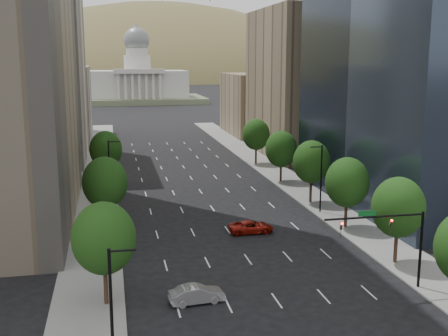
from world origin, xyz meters
TOP-DOWN VIEW (x-y plane):
  - sidewalk_left at (-15.50, 60.00)m, footprint 6.00×200.00m
  - sidewalk_right at (15.50, 60.00)m, footprint 6.00×200.00m
  - midrise_cream_left at (-25.00, 103.00)m, footprint 14.00×30.00m
  - filler_left at (-25.00, 136.00)m, footprint 14.00×26.00m
  - parking_tan_right at (25.00, 100.00)m, footprint 14.00×30.00m
  - filler_right at (25.00, 133.00)m, footprint 14.00×26.00m
  - tree_right_1 at (14.00, 36.00)m, footprint 5.20×5.20m
  - tree_right_2 at (14.00, 48.00)m, footprint 5.20×5.20m
  - tree_right_3 at (14.00, 60.00)m, footprint 5.20×5.20m
  - tree_right_4 at (14.00, 74.00)m, footprint 5.20×5.20m
  - tree_right_5 at (14.00, 90.00)m, footprint 5.20×5.20m
  - tree_left_0 at (-14.00, 32.00)m, footprint 5.20×5.20m
  - tree_left_1 at (-14.00, 52.00)m, footprint 5.20×5.20m
  - tree_left_2 at (-14.00, 78.00)m, footprint 5.20×5.20m
  - streetlight_rn at (13.44, 55.00)m, footprint 1.70×0.20m
  - streetlight_ls at (-13.44, 20.00)m, footprint 1.70×0.20m
  - streetlight_ln at (-13.44, 65.00)m, footprint 1.70×0.20m
  - traffic_signal at (10.53, 30.00)m, footprint 9.12×0.40m
  - capitol at (0.00, 249.71)m, footprint 60.00×40.00m
  - foothills at (34.67, 599.39)m, footprint 720.00×413.00m
  - car_silver at (-6.64, 30.93)m, footprint 4.78×2.13m
  - car_red_far at (2.46, 48.43)m, footprint 5.25×2.47m

SIDE VIEW (x-z plane):
  - foothills at x=34.67m, z-range -169.28..93.72m
  - sidewalk_left at x=-15.50m, z-range 0.00..0.15m
  - sidewalk_right at x=15.50m, z-range 0.00..0.15m
  - car_red_far at x=2.46m, z-range 0.00..1.45m
  - car_silver at x=-6.64m, z-range 0.00..1.52m
  - streetlight_rn at x=13.44m, z-range 0.34..9.34m
  - streetlight_ls at x=-13.44m, z-range 0.34..9.34m
  - streetlight_ln at x=-13.44m, z-range 0.34..9.34m
  - traffic_signal at x=10.53m, z-range 1.49..8.86m
  - tree_right_4 at x=14.00m, z-range 1.23..9.69m
  - tree_right_2 at x=14.00m, z-range 1.30..9.91m
  - tree_left_2 at x=-14.00m, z-range 1.34..10.02m
  - tree_right_1 at x=14.00m, z-range 1.37..10.12m
  - tree_right_5 at x=14.00m, z-range 1.37..10.12m
  - tree_left_0 at x=-14.00m, z-range 1.37..10.12m
  - tree_right_3 at x=14.00m, z-range 1.44..10.34m
  - tree_left_1 at x=-14.00m, z-range 1.48..10.45m
  - filler_right at x=25.00m, z-range 0.00..16.00m
  - capitol at x=0.00m, z-range -9.02..26.18m
  - filler_left at x=-25.00m, z-range 0.00..18.00m
  - parking_tan_right at x=25.00m, z-range 0.00..30.00m
  - midrise_cream_left at x=-25.00m, z-range 0.00..35.00m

